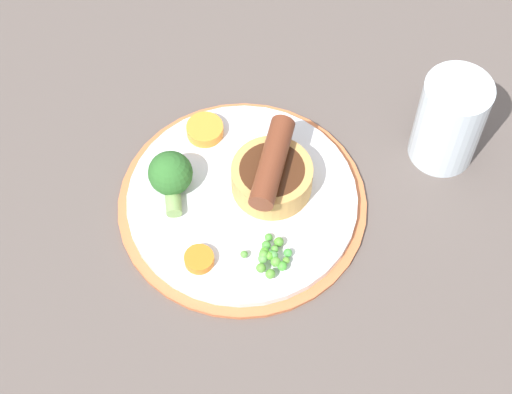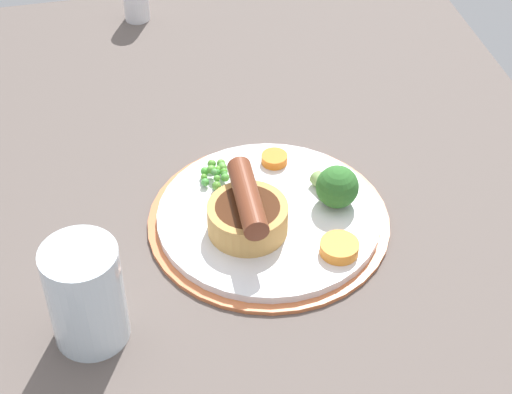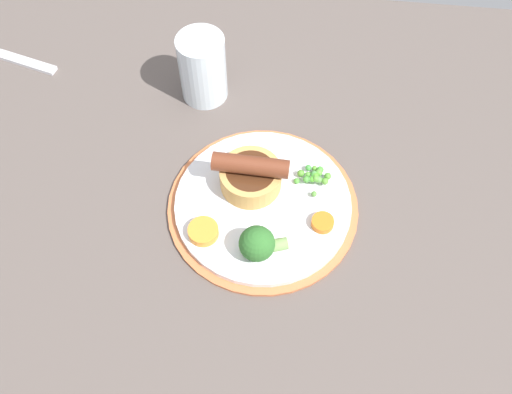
{
  "view_description": "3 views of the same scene",
  "coord_description": "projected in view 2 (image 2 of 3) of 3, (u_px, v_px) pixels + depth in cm",
  "views": [
    {
      "loc": [
        -46.65,
        -7.06,
        77.91
      ],
      "look_at": [
        -3.1,
        2.08,
        5.41
      ],
      "focal_mm": 60.0,
      "sensor_mm": 36.0,
      "label": 1
    },
    {
      "loc": [
        60.32,
        -11.68,
        65.26
      ],
      "look_at": [
        -4.31,
        2.52,
        5.58
      ],
      "focal_mm": 60.0,
      "sensor_mm": 36.0,
      "label": 2
    },
    {
      "loc": [
        -6.33,
        42.07,
        68.69
      ],
      "look_at": [
        -2.0,
        4.22,
        6.6
      ],
      "focal_mm": 40.0,
      "sensor_mm": 36.0,
      "label": 3
    }
  ],
  "objects": [
    {
      "name": "broccoli_floret_near",
      "position": [
        336.0,
        187.0,
        0.89
      ],
      "size": [
        6.18,
        4.51,
        4.51
      ],
      "rotation": [
        0.0,
        0.0,
        0.33
      ],
      "color": "#2D6628",
      "rests_on": "dinner_plate"
    },
    {
      "name": "carrot_slice_0",
      "position": [
        339.0,
        248.0,
        0.84
      ],
      "size": [
        5.49,
        5.49,
        1.24
      ],
      "primitive_type": "cylinder",
      "rotation": [
        0.0,
        0.0,
        5.61
      ],
      "color": "orange",
      "rests_on": "dinner_plate"
    },
    {
      "name": "sausage_pudding",
      "position": [
        248.0,
        213.0,
        0.86
      ],
      "size": [
        9.98,
        8.18,
        5.66
      ],
      "rotation": [
        0.0,
        0.0,
        6.26
      ],
      "color": "tan",
      "rests_on": "dinner_plate"
    },
    {
      "name": "carrot_slice_1",
      "position": [
        274.0,
        159.0,
        0.95
      ],
      "size": [
        4.09,
        4.09,
        1.0
      ],
      "primitive_type": "cylinder",
      "rotation": [
        0.0,
        0.0,
        2.33
      ],
      "color": "orange",
      "rests_on": "dinner_plate"
    },
    {
      "name": "pea_pile",
      "position": [
        218.0,
        172.0,
        0.92
      ],
      "size": [
        4.94,
        4.9,
        1.86
      ],
      "color": "#549733",
      "rests_on": "dinner_plate"
    },
    {
      "name": "drinking_glass",
      "position": [
        86.0,
        295.0,
        0.75
      ],
      "size": [
        6.89,
        6.89,
        10.61
      ],
      "primitive_type": "cylinder",
      "color": "silver",
      "rests_on": "dining_table"
    },
    {
      "name": "dinner_plate",
      "position": [
        269.0,
        219.0,
        0.9
      ],
      "size": [
        25.39,
        25.39,
        1.4
      ],
      "color": "#CC6B3D",
      "rests_on": "dining_table"
    },
    {
      "name": "dining_table",
      "position": [
        241.0,
        257.0,
        0.88
      ],
      "size": [
        110.0,
        80.0,
        3.0
      ],
      "primitive_type": "cube",
      "color": "#564C47",
      "rests_on": "ground"
    }
  ]
}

